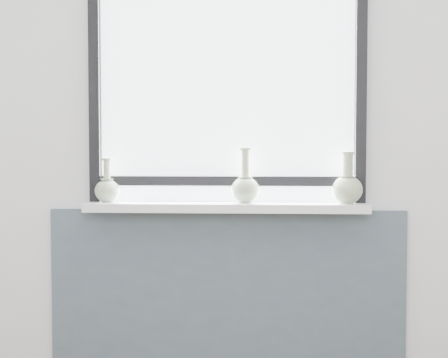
# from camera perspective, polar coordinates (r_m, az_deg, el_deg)

# --- Properties ---
(back_wall) EXTENTS (3.60, 0.02, 2.60)m
(back_wall) POSITION_cam_1_polar(r_m,az_deg,el_deg) (3.29, 0.25, 5.11)
(back_wall) COLOR silver
(back_wall) RESTS_ON ground
(apron_panel) EXTENTS (1.70, 0.03, 0.86)m
(apron_panel) POSITION_cam_1_polar(r_m,az_deg,el_deg) (3.34, 0.22, -9.95)
(apron_panel) COLOR #485363
(apron_panel) RESTS_ON ground
(windowsill) EXTENTS (1.32, 0.18, 0.04)m
(windowsill) POSITION_cam_1_polar(r_m,az_deg,el_deg) (3.20, 0.16, -2.36)
(windowsill) COLOR silver
(windowsill) RESTS_ON apron_panel
(window) EXTENTS (1.30, 0.06, 1.05)m
(window) POSITION_cam_1_polar(r_m,az_deg,el_deg) (3.26, 0.22, 7.62)
(window) COLOR black
(window) RESTS_ON windowsill
(vase_a) EXTENTS (0.12, 0.12, 0.21)m
(vase_a) POSITION_cam_1_polar(r_m,az_deg,el_deg) (3.27, -9.68, -0.80)
(vase_a) COLOR #A9BE96
(vase_a) RESTS_ON windowsill
(vase_b) EXTENTS (0.13, 0.13, 0.26)m
(vase_b) POSITION_cam_1_polar(r_m,az_deg,el_deg) (3.20, 1.78, -0.63)
(vase_b) COLOR #A9BE96
(vase_b) RESTS_ON windowsill
(vase_c) EXTENTS (0.14, 0.14, 0.24)m
(vase_c) POSITION_cam_1_polar(r_m,az_deg,el_deg) (3.20, 10.21, -0.63)
(vase_c) COLOR #A9BE96
(vase_c) RESTS_ON windowsill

